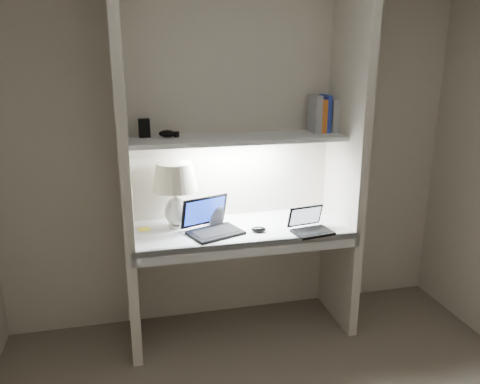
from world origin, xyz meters
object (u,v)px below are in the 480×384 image
object	(u,v)px
speaker	(216,215)
book_row	(327,114)
laptop_netbook	(310,226)
table_lamp	(175,184)
laptop_main	(211,224)

from	to	relation	value
speaker	book_row	size ratio (longest dim) A/B	0.52
speaker	book_row	distance (m)	1.04
laptop_netbook	book_row	size ratio (longest dim) A/B	1.08
table_lamp	laptop_netbook	bearing A→B (deg)	-18.44
table_lamp	laptop_netbook	xyz separation A→B (m)	(0.84, -0.28, -0.26)
table_lamp	laptop_netbook	world-z (taller)	table_lamp
laptop_main	laptop_netbook	bearing A→B (deg)	-33.81
book_row	laptop_netbook	bearing A→B (deg)	-123.80
table_lamp	laptop_netbook	distance (m)	0.92
laptop_main	speaker	xyz separation A→B (m)	(0.05, 0.14, 0.02)
speaker	laptop_netbook	bearing A→B (deg)	-23.10
laptop_main	laptop_netbook	distance (m)	0.64
laptop_main	speaker	bearing A→B (deg)	47.82
speaker	book_row	world-z (taller)	book_row
laptop_main	book_row	size ratio (longest dim) A/B	1.60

